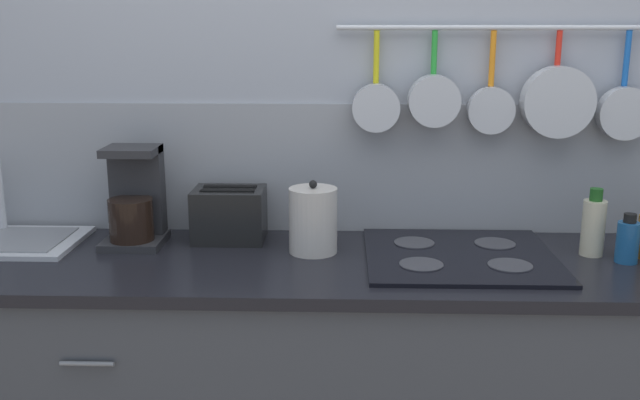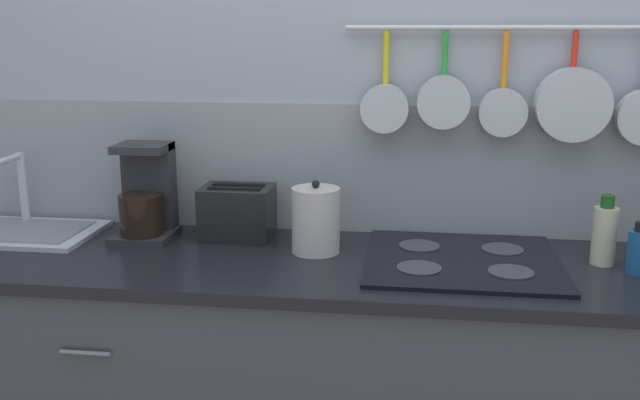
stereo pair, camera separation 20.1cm
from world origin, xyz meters
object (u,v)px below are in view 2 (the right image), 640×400
at_px(coffee_maker, 146,199).
at_px(kettle, 316,220).
at_px(bottle_dish_soap, 639,251).
at_px(bottle_vinegar, 605,234).
at_px(toaster, 237,212).

bearing_deg(coffee_maker, kettle, -7.75).
relative_size(coffee_maker, bottle_dish_soap, 2.11).
bearing_deg(bottle_dish_soap, coffee_maker, 174.46).
bearing_deg(coffee_maker, bottle_vinegar, -3.22).
bearing_deg(bottle_dish_soap, kettle, 175.83).
bearing_deg(kettle, toaster, 156.66).
height_order(coffee_maker, kettle, coffee_maker).
distance_m(toaster, bottle_dish_soap, 1.18).
bearing_deg(bottle_dish_soap, bottle_vinegar, 140.64).
relative_size(coffee_maker, toaster, 1.27).
height_order(coffee_maker, toaster, coffee_maker).
height_order(kettle, bottle_vinegar, kettle).
distance_m(coffee_maker, bottle_vinegar, 1.37).
relative_size(coffee_maker, kettle, 1.38).
bearing_deg(kettle, bottle_dish_soap, -4.17).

